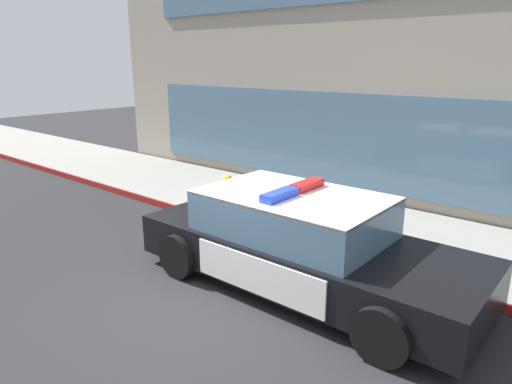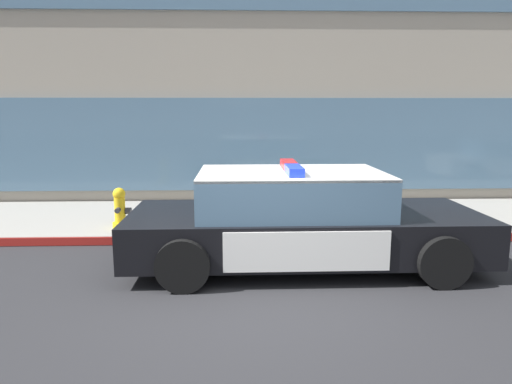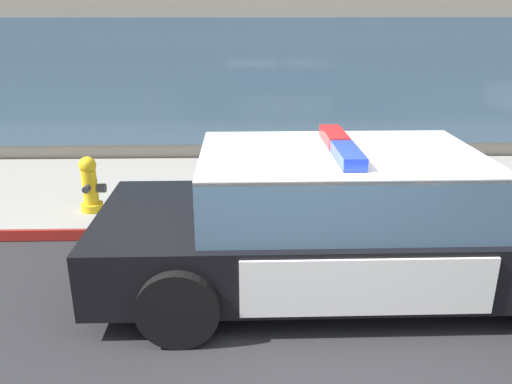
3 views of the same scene
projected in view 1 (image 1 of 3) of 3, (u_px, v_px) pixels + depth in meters
name	position (u px, v px, depth m)	size (l,w,h in m)	color
ground	(204.00, 301.00, 6.33)	(48.00, 48.00, 0.00)	#262628
sidewalk	(343.00, 223.00, 9.13)	(48.00, 3.03, 0.15)	gray
curb_red_paint	(299.00, 246.00, 8.00)	(28.80, 0.04, 0.14)	maroon
police_cruiser	(301.00, 242.00, 6.59)	(4.98, 2.11, 1.49)	black
fire_hydrant	(228.00, 192.00, 9.72)	(0.34, 0.39, 0.73)	gold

